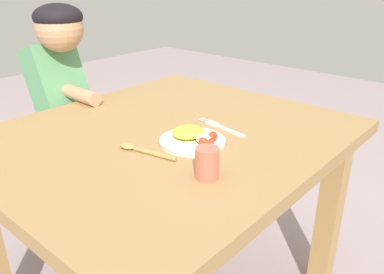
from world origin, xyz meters
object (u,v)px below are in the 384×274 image
Objects in this scene: fork at (222,127)px; drinking_cup at (207,163)px; spoon at (139,149)px; plate at (193,138)px; person at (63,123)px.

fork is 2.60× the size of drinking_cup.
drinking_cup is (0.01, -0.24, 0.03)m from spoon.
plate is at bearing 50.40° from drinking_cup.
drinking_cup is (-0.14, -0.17, 0.02)m from plate.
spoon is at bearing 76.79° from person.
person reaches higher than drinking_cup.
spoon is 2.42× the size of drinking_cup.
plate is 0.95× the size of fork.
plate is at bearing 88.97° from person.
fork is 1.07× the size of spoon.
drinking_cup reaches higher than plate.
plate is 1.02× the size of spoon.
spoon is at bearing 86.66° from fork.
fork is 0.19× the size of person.
plate reaches higher than spoon.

